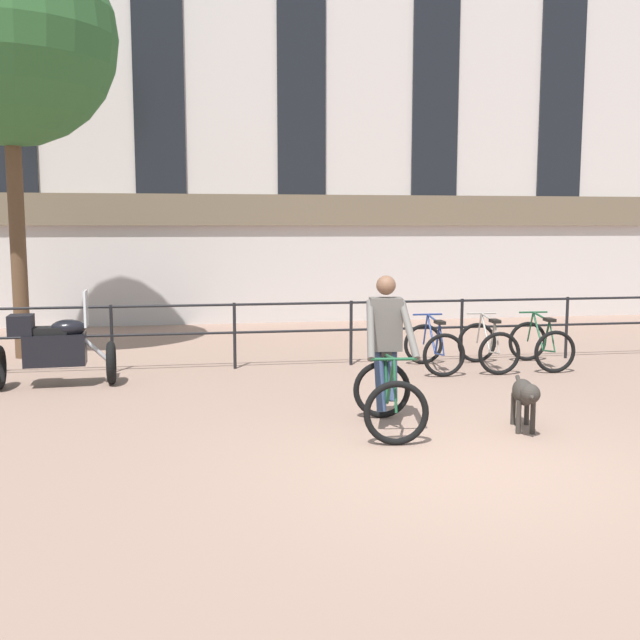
% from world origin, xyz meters
% --- Properties ---
extents(ground_plane, '(60.00, 60.00, 0.00)m').
position_xyz_m(ground_plane, '(0.00, 0.00, 0.00)').
color(ground_plane, '#8E7060').
extents(canal_railing, '(15.05, 0.05, 1.05)m').
position_xyz_m(canal_railing, '(-0.00, 5.20, 0.71)').
color(canal_railing, black).
rests_on(canal_railing, ground_plane).
extents(building_facade, '(18.00, 0.72, 9.68)m').
position_xyz_m(building_facade, '(-0.00, 10.99, 4.82)').
color(building_facade, beige).
rests_on(building_facade, ground_plane).
extents(cyclist_with_bike, '(0.81, 1.24, 1.70)m').
position_xyz_m(cyclist_with_bike, '(-0.39, 1.44, 0.76)').
color(cyclist_with_bike, black).
rests_on(cyclist_with_bike, ground_plane).
extents(dog, '(0.41, 1.02, 0.60)m').
position_xyz_m(dog, '(1.06, 1.03, 0.42)').
color(dog, '#332D28').
rests_on(dog, ground_plane).
extents(parked_motorcycle, '(1.65, 0.71, 1.35)m').
position_xyz_m(parked_motorcycle, '(-4.44, 4.28, 0.56)').
color(parked_motorcycle, black).
rests_on(parked_motorcycle, ground_plane).
extents(parked_bicycle_near_lamp, '(0.67, 1.12, 0.86)m').
position_xyz_m(parked_bicycle_near_lamp, '(1.18, 4.54, 0.36)').
color(parked_bicycle_near_lamp, black).
rests_on(parked_bicycle_near_lamp, ground_plane).
extents(parked_bicycle_mid_left, '(0.72, 1.14, 0.86)m').
position_xyz_m(parked_bicycle_mid_left, '(2.07, 4.54, 0.36)').
color(parked_bicycle_mid_left, black).
rests_on(parked_bicycle_mid_left, ground_plane).
extents(parked_bicycle_mid_right, '(0.71, 1.14, 0.86)m').
position_xyz_m(parked_bicycle_mid_right, '(2.97, 4.54, 0.36)').
color(parked_bicycle_mid_right, black).
rests_on(parked_bicycle_mid_right, ground_plane).
extents(tree_canalside_left, '(3.53, 3.53, 7.07)m').
position_xyz_m(tree_canalside_left, '(-5.40, 6.82, 5.29)').
color(tree_canalside_left, brown).
rests_on(tree_canalside_left, ground_plane).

